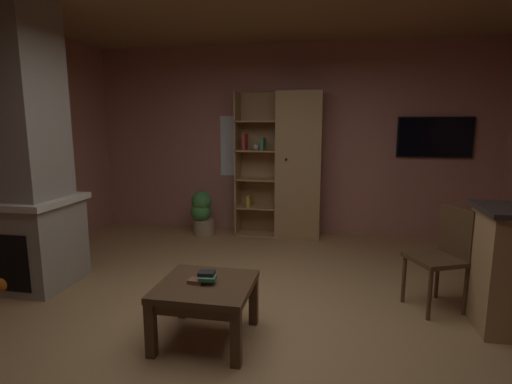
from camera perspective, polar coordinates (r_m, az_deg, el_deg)
floor at (r=3.49m, az=-1.32°, el=-18.57°), size 5.87×5.95×0.02m
wall_back at (r=6.05m, az=4.74°, el=7.32°), size 5.99×0.06×2.77m
window_pane_back at (r=6.14m, az=-2.10°, el=6.50°), size 0.65×0.01×0.90m
stone_fireplace at (r=4.61m, az=-30.52°, el=3.56°), size 0.98×0.83×2.77m
bookshelf_cabinet at (r=5.79m, az=5.27°, el=3.68°), size 1.22×0.41×2.08m
coffee_table at (r=3.17m, az=-7.14°, el=-14.11°), size 0.70×0.69×0.45m
table_book_0 at (r=3.14m, az=-8.46°, el=-12.37°), size 0.12×0.10×0.03m
table_book_1 at (r=3.10m, az=-6.88°, el=-12.06°), size 0.13×0.11×0.03m
table_book_2 at (r=3.13m, az=-7.03°, el=-11.35°), size 0.13×0.11×0.03m
dining_chair at (r=3.96m, az=25.11°, el=-7.58°), size 0.56×0.56×0.92m
potted_floor_plant at (r=5.99m, az=-7.67°, el=-2.92°), size 0.34×0.34×0.66m
wall_mounted_tv at (r=6.10m, az=24.00°, el=7.10°), size 0.99×0.06×0.56m
track_light_spot_0 at (r=4.46m, az=-30.30°, el=22.22°), size 0.07×0.07×0.09m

